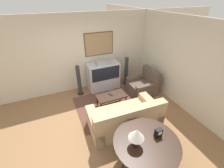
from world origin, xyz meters
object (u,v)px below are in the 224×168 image
(speaker_tower_left, at_px, (79,81))
(speaker_tower_right, at_px, (126,72))
(tv, at_px, (103,76))
(table_lamp, at_px, (137,134))
(mantel_clock, at_px, (158,133))
(armchair, at_px, (143,86))
(coffee_table, at_px, (111,97))
(console_table, at_px, (146,144))
(couch, at_px, (125,118))

(speaker_tower_left, xyz_separation_m, speaker_tower_right, (1.88, 0.00, 0.00))
(tv, relative_size, table_lamp, 2.82)
(tv, relative_size, mantel_clock, 6.19)
(armchair, bearing_deg, tv, -125.20)
(coffee_table, height_order, mantel_clock, mantel_clock)
(tv, bearing_deg, speaker_tower_left, -175.36)
(console_table, height_order, speaker_tower_left, speaker_tower_left)
(console_table, distance_m, speaker_tower_right, 3.42)
(tv, bearing_deg, couch, -95.11)
(tv, xyz_separation_m, coffee_table, (-0.15, -1.12, -0.18))
(mantel_clock, bearing_deg, tv, 89.04)
(armchair, bearing_deg, speaker_tower_right, -160.32)
(tv, distance_m, mantel_clock, 3.24)
(coffee_table, relative_size, console_table, 0.74)
(tv, height_order, speaker_tower_left, speaker_tower_left)
(couch, relative_size, console_table, 1.49)
(coffee_table, height_order, speaker_tower_left, speaker_tower_left)
(coffee_table, xyz_separation_m, mantel_clock, (0.10, -2.10, 0.49))
(tv, xyz_separation_m, mantel_clock, (-0.05, -3.22, 0.31))
(armchair, bearing_deg, mantel_clock, -27.65)
(couch, distance_m, coffee_table, 1.02)
(table_lamp, height_order, speaker_tower_right, table_lamp)
(table_lamp, xyz_separation_m, mantel_clock, (0.52, -0.00, -0.21))
(couch, height_order, console_table, couch)
(couch, relative_size, speaker_tower_right, 1.72)
(mantel_clock, xyz_separation_m, speaker_tower_right, (0.99, 3.15, -0.30))
(tv, height_order, console_table, tv)
(tv, height_order, couch, tv)
(console_table, xyz_separation_m, table_lamp, (-0.24, 0.02, 0.36))
(couch, height_order, speaker_tower_left, speaker_tower_left)
(speaker_tower_left, bearing_deg, coffee_table, -53.04)
(tv, relative_size, speaker_tower_left, 1.03)
(speaker_tower_right, bearing_deg, couch, -118.72)
(coffee_table, bearing_deg, speaker_tower_left, 126.96)
(table_lamp, bearing_deg, speaker_tower_left, 96.59)
(tv, height_order, mantel_clock, tv)
(armchair, height_order, table_lamp, table_lamp)
(coffee_table, height_order, table_lamp, table_lamp)
(mantel_clock, relative_size, speaker_tower_right, 0.17)
(table_lamp, xyz_separation_m, speaker_tower_right, (1.51, 3.14, -0.50))
(mantel_clock, distance_m, speaker_tower_left, 3.28)
(console_table, height_order, mantel_clock, mantel_clock)
(tv, bearing_deg, mantel_clock, -90.96)
(coffee_table, relative_size, mantel_clock, 5.12)
(coffee_table, xyz_separation_m, console_table, (-0.18, -2.12, 0.34))
(tv, distance_m, couch, 2.15)
(couch, relative_size, table_lamp, 4.73)
(mantel_clock, bearing_deg, console_table, -175.35)
(table_lamp, distance_m, speaker_tower_left, 3.20)
(console_table, distance_m, mantel_clock, 0.32)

